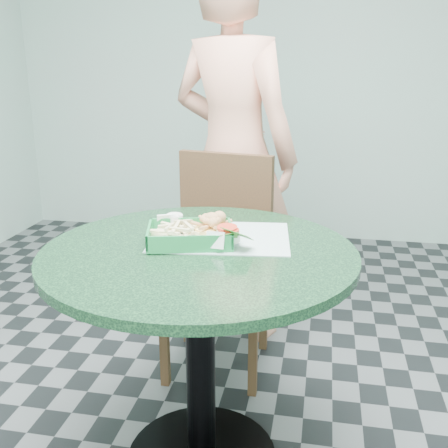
% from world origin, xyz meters
% --- Properties ---
extents(wall_back, '(4.00, 0.04, 2.80)m').
position_xyz_m(wall_back, '(0.00, 2.50, 1.40)').
color(wall_back, silver).
rests_on(wall_back, ground).
extents(cafe_table, '(0.96, 0.96, 0.75)m').
position_xyz_m(cafe_table, '(0.00, 0.00, 0.58)').
color(cafe_table, black).
rests_on(cafe_table, floor).
extents(dining_chair, '(0.43, 0.43, 0.93)m').
position_xyz_m(dining_chair, '(-0.07, 0.67, 0.53)').
color(dining_chair, '#5C2E1C').
rests_on(dining_chair, floor).
extents(diner_person, '(0.90, 0.75, 2.09)m').
position_xyz_m(diner_person, '(-0.06, 0.96, 1.05)').
color(diner_person, tan).
rests_on(diner_person, floor).
extents(placemat, '(0.47, 0.37, 0.00)m').
position_xyz_m(placemat, '(0.04, 0.12, 0.75)').
color(placemat, '#9EBCB7').
rests_on(placemat, cafe_table).
extents(food_basket, '(0.26, 0.19, 0.05)m').
position_xyz_m(food_basket, '(-0.04, 0.04, 0.77)').
color(food_basket, '#1A7E3C').
rests_on(food_basket, placemat).
extents(crab_sandwich, '(0.12, 0.12, 0.07)m').
position_xyz_m(crab_sandwich, '(0.03, 0.10, 0.80)').
color(crab_sandwich, '#ECC268').
rests_on(crab_sandwich, food_basket).
extents(fries_pile, '(0.14, 0.15, 0.05)m').
position_xyz_m(fries_pile, '(-0.08, 0.08, 0.79)').
color(fries_pile, beige).
rests_on(fries_pile, food_basket).
extents(sauce_ramekin, '(0.05, 0.05, 0.03)m').
position_xyz_m(sauce_ramekin, '(-0.09, 0.15, 0.80)').
color(sauce_ramekin, white).
rests_on(sauce_ramekin, food_basket).
extents(garnish_cup, '(0.11, 0.11, 0.04)m').
position_xyz_m(garnish_cup, '(0.09, 0.01, 0.79)').
color(garnish_cup, white).
rests_on(garnish_cup, food_basket).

